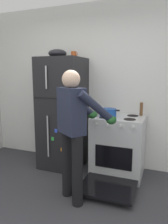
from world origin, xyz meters
TOP-DOWN VIEW (x-y plane):
  - kitchen_wall_back at (0.00, 1.95)m, footprint 6.00×0.10m
  - refrigerator at (-0.53, 1.57)m, footprint 0.68×0.72m
  - stove_range at (0.42, 1.55)m, footprint 0.76×1.23m
  - person_cook at (0.07, 0.69)m, footprint 0.70×0.75m
  - red_pot at (0.26, 1.52)m, footprint 0.35×0.25m
  - coffee_mug at (-0.34, 1.62)m, footprint 0.11×0.08m
  - pepper_mill at (0.72, 1.77)m, footprint 0.05×0.05m
  - mixing_bowl at (-0.61, 1.57)m, footprint 0.30×0.30m

SIDE VIEW (x-z plane):
  - stove_range at x=0.42m, z-range -0.01..0.91m
  - refrigerator at x=-0.53m, z-range 0.00..1.81m
  - person_cook at x=0.07m, z-range 0.16..1.76m
  - red_pot at x=0.26m, z-range 0.92..1.04m
  - pepper_mill at x=0.72m, z-range 0.92..1.12m
  - kitchen_wall_back at x=0.00m, z-range 0.00..2.70m
  - coffee_mug at x=-0.34m, z-range 1.81..1.91m
  - mixing_bowl at x=-0.61m, z-range 1.81..1.95m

